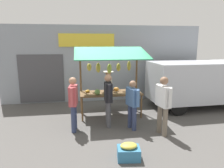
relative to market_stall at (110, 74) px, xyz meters
The scene contains 10 objects.
ground_plane 1.55m from the market_stall, 118.63° to the left, with size 40.00×40.00×0.00m, color #514F4C.
street_backdrop 2.16m from the market_stall, 88.91° to the right, with size 9.00×0.30×3.40m.
market_stall is the anchor object (origin of this frame).
vendor_with_sunhat 0.95m from the market_stall, 93.41° to the right, with size 0.41×0.68×1.57m.
shopper_with_ponytail 1.83m from the market_stall, 42.48° to the left, with size 0.27×0.70×1.66m.
shopper_in_striped_shirt 1.57m from the market_stall, 110.56° to the left, with size 0.34×0.64×1.53m.
shopper_with_shopping_bag 2.29m from the market_stall, 124.77° to the left, with size 0.32×0.71×1.72m.
shopper_in_grey_tee 1.14m from the market_stall, 78.37° to the left, with size 0.23×0.71×1.68m.
parked_van 3.88m from the market_stall, behind, with size 4.45×1.97×1.88m.
produce_crate_near 3.28m from the market_stall, 89.88° to the left, with size 0.56×0.45×0.39m.
Camera 1 is at (1.09, 7.22, 2.66)m, focal length 33.36 mm.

